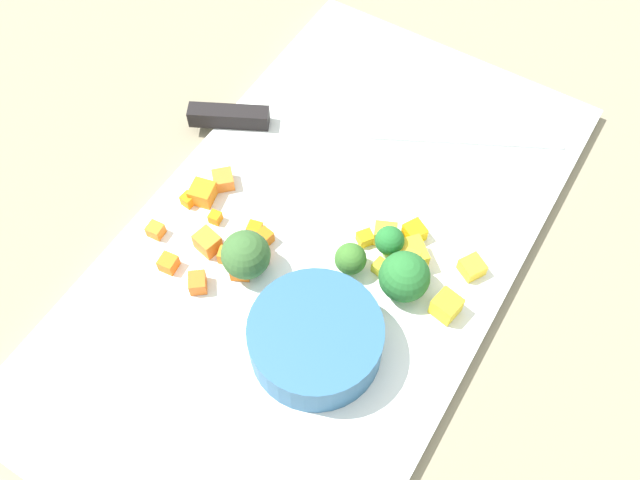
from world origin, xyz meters
The scene contains 29 objects.
ground_plane centered at (0.00, 0.00, 0.00)m, with size 4.00×4.00×0.00m, color gray.
cutting_board centered at (0.00, 0.00, 0.01)m, with size 0.54×0.30×0.01m, color white.
prep_bowl centered at (0.08, 0.04, 0.03)m, with size 0.10×0.10×0.04m, color #2D5E89.
chef_knife centered at (-0.11, -0.07, 0.02)m, with size 0.18×0.32×0.02m.
carrot_dice_0 centered at (-0.01, -0.11, 0.02)m, with size 0.02×0.02×0.01m, color orange.
carrot_dice_1 centered at (0.06, -0.04, 0.02)m, with size 0.02×0.01×0.01m, color orange.
carrot_dice_2 centered at (0.02, -0.09, 0.02)m, with size 0.01×0.01×0.01m, color orange.
carrot_dice_3 centered at (0.02, -0.04, 0.02)m, with size 0.01×0.01×0.01m, color orange.
carrot_dice_4 centered at (0.05, -0.06, 0.02)m, with size 0.01×0.01×0.01m, color orange.
carrot_dice_5 centered at (0.04, -0.04, 0.02)m, with size 0.01×0.01×0.02m, color orange.
carrot_dice_6 centered at (0.08, -0.10, 0.02)m, with size 0.01×0.01×0.01m, color orange.
carrot_dice_7 centered at (0.05, -0.08, 0.02)m, with size 0.02×0.02×0.02m, color orange.
carrot_dice_8 centered at (0.02, -0.05, 0.02)m, with size 0.01×0.01×0.01m, color orange.
carrot_dice_9 centered at (0.08, -0.06, 0.02)m, with size 0.01×0.02×0.01m, color orange.
carrot_dice_10 centered at (0.06, -0.12, 0.02)m, with size 0.01×0.01×0.01m, color orange.
carrot_dice_11 centered at (0.01, -0.11, 0.02)m, with size 0.02×0.02×0.02m, color orange.
carrot_dice_12 centered at (0.02, -0.12, 0.02)m, with size 0.01×0.01×0.01m, color orange.
pepper_dice_0 centered at (0.00, 0.12, 0.02)m, with size 0.02×0.02×0.02m, color yellow.
pepper_dice_1 centered at (-0.01, 0.05, 0.02)m, with size 0.01×0.01×0.01m, color yellow.
pepper_dice_2 centered at (-0.03, 0.04, 0.02)m, with size 0.02×0.01×0.02m, color yellow.
pepper_dice_3 centered at (-0.04, 0.12, 0.02)m, with size 0.02×0.02×0.01m, color yellow.
pepper_dice_4 centered at (-0.02, 0.03, 0.02)m, with size 0.01×0.01×0.01m, color yellow.
pepper_dice_5 centered at (-0.03, 0.07, 0.02)m, with size 0.02×0.02×0.02m, color yellow.
pepper_dice_6 centered at (-0.01, 0.07, 0.02)m, with size 0.02×0.02×0.02m, color yellow.
pepper_dice_7 centered at (-0.05, 0.06, 0.02)m, with size 0.02×0.02×0.01m, color yellow.
broccoli_floret_0 centered at (0.00, 0.08, 0.03)m, with size 0.04×0.04×0.04m.
broccoli_floret_1 centered at (0.05, -0.04, 0.03)m, with size 0.04×0.04×0.04m.
broccoli_floret_2 centered at (0.01, 0.03, 0.03)m, with size 0.03×0.03×0.03m.
broccoli_floret_3 centered at (-0.02, 0.05, 0.03)m, with size 0.02×0.02×0.03m.
Camera 1 is at (0.26, 0.16, 0.51)m, focal length 39.06 mm.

